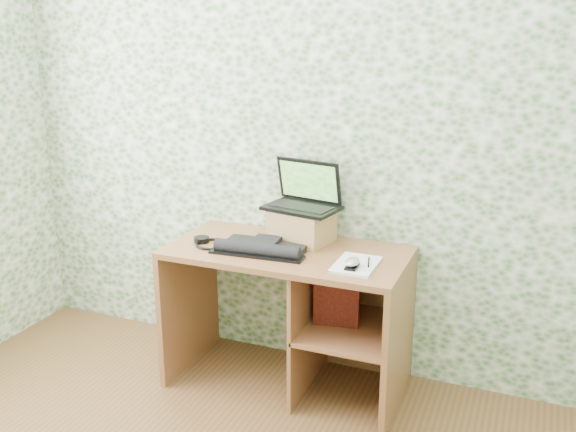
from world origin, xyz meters
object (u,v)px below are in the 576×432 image
at_px(keyboard, 262,247).
at_px(notepad, 356,265).
at_px(desk, 304,299).
at_px(riser, 302,226).
at_px(laptop, 305,197).

bearing_deg(keyboard, notepad, -5.22).
bearing_deg(desk, notepad, -20.94).
distance_m(riser, notepad, 0.44).
bearing_deg(laptop, desk, -59.49).
relative_size(riser, laptop, 0.71).
distance_m(riser, laptop, 0.15).
relative_size(keyboard, notepad, 1.78).
distance_m(desk, riser, 0.38).
distance_m(riser, keyboard, 0.26).
xyz_separation_m(desk, riser, (-0.06, 0.12, 0.36)).
xyz_separation_m(laptop, notepad, (0.36, -0.27, -0.22)).
distance_m(keyboard, notepad, 0.49).
height_order(riser, notepad, riser).
distance_m(desk, notepad, 0.43).
bearing_deg(desk, riser, 116.05).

